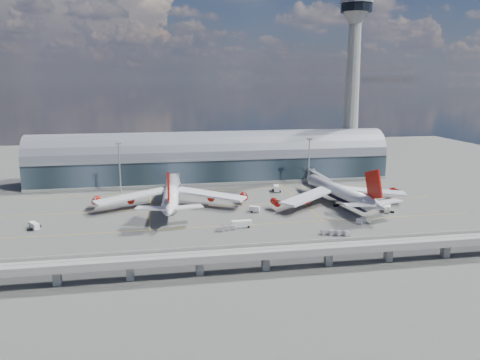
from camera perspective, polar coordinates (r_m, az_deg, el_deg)
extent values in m
plane|color=#474744|center=(195.43, -0.59, -4.67)|extent=(500.00, 500.00, 0.00)
cube|color=gold|center=(186.02, -0.07, -5.54)|extent=(200.00, 0.25, 0.01)
cube|color=gold|center=(214.41, -1.48, -3.14)|extent=(200.00, 0.25, 0.01)
cube|color=gold|center=(243.19, -2.56, -1.31)|extent=(200.00, 0.25, 0.01)
cube|color=gold|center=(221.83, -10.87, -2.84)|extent=(0.25, 80.00, 0.01)
cube|color=gold|center=(231.44, 6.74, -2.08)|extent=(0.25, 80.00, 0.01)
cube|color=#1B272E|center=(268.91, -3.37, 1.51)|extent=(200.00, 28.00, 14.00)
cylinder|color=slate|center=(267.71, -3.39, 2.98)|extent=(200.00, 28.00, 28.00)
cube|color=gray|center=(254.00, -3.01, 2.49)|extent=(200.00, 1.00, 1.20)
cube|color=gray|center=(270.16, -3.35, 0.18)|extent=(200.00, 30.00, 1.20)
cube|color=gray|center=(296.28, 13.07, 1.62)|extent=(18.00, 18.00, 8.00)
cone|color=gray|center=(291.82, 13.46, 9.56)|extent=(10.00, 10.00, 90.00)
cone|color=gray|center=(293.74, 13.93, 18.74)|extent=(16.00, 16.00, 8.00)
cylinder|color=black|center=(294.38, 13.98, 19.71)|extent=(18.00, 18.00, 5.00)
cylinder|color=slate|center=(294.81, 14.02, 20.29)|extent=(19.00, 19.00, 1.50)
cube|color=gray|center=(142.60, 3.14, -8.84)|extent=(220.00, 8.50, 1.20)
cube|color=gray|center=(138.58, 3.53, -8.99)|extent=(220.00, 0.40, 1.20)
cube|color=gray|center=(145.86, 2.78, -7.88)|extent=(220.00, 0.40, 1.20)
cube|color=gray|center=(141.01, 3.28, -8.81)|extent=(220.00, 0.12, 0.12)
cube|color=gray|center=(143.73, 3.00, -8.39)|extent=(220.00, 0.12, 0.12)
cube|color=gray|center=(143.24, -21.41, -10.90)|extent=(2.20, 2.20, 5.00)
cube|color=gray|center=(140.57, -13.25, -10.80)|extent=(2.20, 2.20, 5.00)
cube|color=gray|center=(140.73, -4.96, -10.48)|extent=(2.20, 2.20, 5.00)
cube|color=gray|center=(143.70, 3.13, -9.96)|extent=(2.20, 2.20, 5.00)
cube|color=gray|center=(149.31, 10.72, -9.29)|extent=(2.20, 2.20, 5.00)
cube|color=gray|center=(157.28, 17.62, -8.54)|extent=(2.20, 2.20, 5.00)
cube|color=gray|center=(167.28, 23.76, -7.77)|extent=(2.20, 2.20, 5.00)
cylinder|color=gray|center=(244.22, -14.46, 1.37)|extent=(0.70, 0.70, 25.00)
cube|color=gray|center=(242.25, -14.61, 4.32)|extent=(3.00, 0.40, 1.00)
cylinder|color=gray|center=(256.64, 8.40, 2.14)|extent=(0.70, 0.70, 25.00)
cube|color=gray|center=(254.77, 8.49, 4.95)|extent=(3.00, 0.40, 1.00)
cylinder|color=white|center=(214.43, -8.38, -1.51)|extent=(9.79, 55.02, 6.60)
cone|color=white|center=(244.13, -8.21, 0.17)|extent=(7.07, 8.63, 6.60)
cone|color=white|center=(182.76, -8.63, -3.65)|extent=(7.32, 12.75, 6.60)
cube|color=#A20F06|center=(183.74, -8.68, -0.94)|extent=(1.44, 12.36, 13.66)
cube|color=white|center=(213.84, -13.02, -1.96)|extent=(33.68, 21.38, 2.67)
cube|color=white|center=(212.79, -3.73, -1.73)|extent=(32.71, 24.36, 2.67)
cylinder|color=#A20F06|center=(216.35, -13.11, -2.31)|extent=(3.60, 5.34, 3.30)
cylinder|color=#A20F06|center=(218.61, -17.11, -2.38)|extent=(3.60, 5.34, 3.30)
cylinder|color=#A20F06|center=(215.28, -3.59, -2.08)|extent=(3.60, 5.34, 3.30)
cylinder|color=#A20F06|center=(216.64, 0.47, -1.96)|extent=(3.60, 5.34, 3.30)
cylinder|color=gray|center=(234.31, -8.23, -1.55)|extent=(0.52, 0.52, 3.10)
cylinder|color=gray|center=(211.75, -9.26, -3.06)|extent=(0.62, 0.62, 3.10)
cylinder|color=gray|center=(211.55, -7.47, -3.02)|extent=(0.62, 0.62, 3.10)
cylinder|color=black|center=(212.01, -9.25, -3.32)|extent=(2.36, 1.68, 1.55)
cylinder|color=black|center=(211.81, -7.46, -3.28)|extent=(2.36, 1.68, 1.55)
cylinder|color=white|center=(220.96, 11.88, -1.30)|extent=(13.29, 50.59, 6.03)
cone|color=white|center=(245.07, 8.56, 0.14)|extent=(7.17, 9.10, 6.03)
cone|color=white|center=(196.08, 16.35, -3.00)|extent=(7.78, 13.21, 6.03)
cube|color=#A20F06|center=(196.73, 15.98, -0.56)|extent=(2.53, 12.40, 13.76)
cube|color=white|center=(211.72, 8.35, -1.99)|extent=(30.16, 25.29, 2.57)
cube|color=white|center=(228.01, 15.67, -1.30)|extent=(32.32, 18.35, 2.57)
cylinder|color=black|center=(221.34, 11.86, -1.72)|extent=(11.64, 45.36, 5.12)
cylinder|color=#A20F06|center=(213.71, 7.94, -2.36)|extent=(4.05, 5.62, 3.32)
cylinder|color=#A20F06|center=(207.81, 4.36, -2.69)|extent=(4.05, 5.62, 3.32)
cylinder|color=#A20F06|center=(230.44, 15.48, -1.63)|extent=(4.05, 5.62, 3.32)
cylinder|color=#A20F06|center=(238.71, 18.36, -1.34)|extent=(4.05, 5.62, 3.32)
cylinder|color=gray|center=(236.99, 9.68, -1.44)|extent=(0.52, 0.52, 3.12)
cylinder|color=gray|center=(216.94, 11.62, -2.79)|extent=(0.62, 0.62, 3.12)
cylinder|color=gray|center=(220.29, 13.12, -2.63)|extent=(0.62, 0.62, 3.12)
cylinder|color=black|center=(217.19, 11.61, -3.04)|extent=(2.49, 1.88, 1.56)
cylinder|color=black|center=(220.54, 13.11, -2.88)|extent=(2.49, 1.88, 1.56)
cube|color=gray|center=(242.15, -7.77, -0.20)|extent=(3.00, 24.00, 3.00)
cube|color=gray|center=(230.45, -7.64, -0.83)|extent=(3.60, 3.60, 3.40)
cylinder|color=gray|center=(253.89, -7.90, 0.37)|extent=(4.40, 4.40, 4.00)
cylinder|color=gray|center=(231.26, -7.62, -1.68)|extent=(0.50, 0.50, 3.40)
cylinder|color=black|center=(231.58, -7.61, -2.00)|extent=(1.40, 0.80, 0.80)
cube|color=gray|center=(254.78, 9.63, 0.35)|extent=(3.00, 28.00, 3.00)
cube|color=gray|center=(241.96, 10.75, -0.32)|extent=(3.60, 3.60, 3.40)
cylinder|color=gray|center=(267.72, 8.63, 0.95)|extent=(4.40, 4.40, 4.00)
cylinder|color=gray|center=(242.73, 10.71, -1.12)|extent=(0.50, 0.50, 3.40)
cylinder|color=black|center=(243.04, 10.70, -1.43)|extent=(1.40, 0.80, 0.80)
cube|color=silver|center=(197.78, -23.81, -5.10)|extent=(5.09, 6.34, 2.31)
cylinder|color=black|center=(199.37, -23.37, -5.23)|extent=(2.30, 1.87, 0.80)
cylinder|color=black|center=(196.78, -24.20, -5.53)|extent=(2.30, 1.87, 0.80)
cube|color=silver|center=(203.93, 1.79, -3.54)|extent=(4.89, 3.78, 2.31)
cylinder|color=black|center=(205.06, 2.10, -3.75)|extent=(1.69, 2.35, 0.80)
cylinder|color=black|center=(203.37, 1.47, -3.88)|extent=(1.69, 2.35, 0.80)
cube|color=silver|center=(182.90, 0.20, -5.34)|extent=(7.91, 2.44, 2.56)
cylinder|color=black|center=(183.64, 0.98, -5.64)|extent=(0.94, 2.48, 0.88)
cylinder|color=black|center=(182.88, -0.58, -5.71)|extent=(0.94, 2.48, 0.88)
cube|color=silver|center=(213.75, 17.52, -3.30)|extent=(5.26, 6.64, 2.72)
cylinder|color=black|center=(215.08, 17.04, -3.51)|extent=(2.74, 2.14, 0.94)
cylinder|color=black|center=(213.06, 17.95, -3.72)|extent=(2.74, 2.14, 0.94)
cube|color=silver|center=(241.12, 4.48, -1.00)|extent=(3.72, 6.13, 2.98)
cylinder|color=black|center=(243.02, 4.28, -1.21)|extent=(3.01, 1.58, 1.03)
cylinder|color=black|center=(239.83, 4.66, -1.40)|extent=(3.01, 1.58, 1.03)
cube|color=silver|center=(245.00, -8.29, -0.95)|extent=(6.22, 4.16, 2.52)
cylinder|color=black|center=(245.96, -7.89, -1.15)|extent=(1.68, 2.57, 0.87)
cylinder|color=black|center=(244.56, -8.69, -1.25)|extent=(1.68, 2.57, 0.87)
cube|color=gray|center=(178.84, -2.38, -6.20)|extent=(2.77, 2.20, 0.30)
cube|color=silver|center=(178.59, -2.38, -5.96)|extent=(2.35, 2.00, 1.52)
cube|color=gray|center=(179.83, -1.60, -6.09)|extent=(2.77, 2.20, 0.30)
cube|color=silver|center=(179.58, -1.60, -5.85)|extent=(2.35, 2.00, 1.52)
cube|color=gray|center=(180.86, -0.84, -5.98)|extent=(2.77, 2.20, 0.30)
cube|color=silver|center=(180.61, -0.84, -5.74)|extent=(2.35, 2.00, 1.52)
cube|color=gray|center=(177.81, 10.17, -6.50)|extent=(2.98, 2.46, 0.32)
cube|color=silver|center=(177.54, 10.18, -6.24)|extent=(2.54, 2.22, 1.60)
cube|color=gray|center=(177.89, 11.07, -6.53)|extent=(2.98, 2.46, 0.32)
cube|color=silver|center=(177.62, 11.08, -6.27)|extent=(2.54, 2.22, 1.60)
cube|color=gray|center=(178.01, 11.97, -6.55)|extent=(2.98, 2.46, 0.32)
cube|color=silver|center=(177.74, 11.98, -6.29)|extent=(2.54, 2.22, 1.60)
cube|color=gray|center=(178.17, 12.86, -6.58)|extent=(2.98, 2.46, 0.32)
cube|color=silver|center=(177.90, 12.87, -6.32)|extent=(2.54, 2.22, 1.60)
cube|color=gray|center=(193.75, 14.32, -5.12)|extent=(3.21, 2.98, 0.33)
cube|color=silver|center=(193.50, 14.34, -4.87)|extent=(2.78, 2.64, 1.67)
cube|color=gray|center=(196.15, 14.76, -4.93)|extent=(3.21, 2.98, 0.33)
cube|color=silver|center=(195.90, 14.78, -4.68)|extent=(2.78, 2.64, 1.67)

